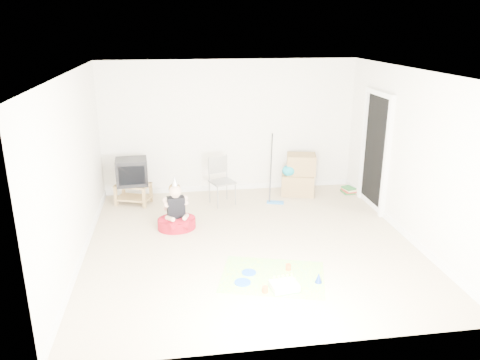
{
  "coord_description": "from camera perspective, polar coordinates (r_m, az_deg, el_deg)",
  "views": [
    {
      "loc": [
        -1.1,
        -6.48,
        3.22
      ],
      "look_at": [
        -0.1,
        0.4,
        0.9
      ],
      "focal_mm": 35.0,
      "sensor_mm": 36.0,
      "label": 1
    }
  ],
  "objects": [
    {
      "name": "blue_plate_far",
      "position": [
        6.27,
        0.32,
        -12.36
      ],
      "size": [
        0.3,
        0.3,
        0.01
      ],
      "primitive_type": "cylinder",
      "rotation": [
        0.0,
        0.0,
        -0.58
      ],
      "color": "blue",
      "rests_on": "party_mat"
    },
    {
      "name": "crt_tv",
      "position": [
        8.86,
        -13.06,
        0.99
      ],
      "size": [
        0.6,
        0.51,
        0.49
      ],
      "primitive_type": "cube",
      "rotation": [
        0.0,
        0.0,
        0.07
      ],
      "color": "black",
      "rests_on": "tv_stand"
    },
    {
      "name": "orange_cup_far",
      "position": [
        6.05,
        3.07,
        -13.19
      ],
      "size": [
        0.1,
        0.1,
        0.08
      ],
      "primitive_type": "cylinder",
      "rotation": [
        0.0,
        0.0,
        -0.68
      ],
      "color": "#D44E17",
      "rests_on": "party_mat"
    },
    {
      "name": "seated_woman",
      "position": [
        7.81,
        -7.76,
        -4.51
      ],
      "size": [
        0.71,
        0.71,
        0.91
      ],
      "color": "maroon",
      "rests_on": "ground"
    },
    {
      "name": "blue_plate_near",
      "position": [
        6.49,
        1.1,
        -11.2
      ],
      "size": [
        0.27,
        0.27,
        0.01
      ],
      "primitive_type": "cylinder",
      "rotation": [
        0.0,
        0.0,
        -0.57
      ],
      "color": "blue",
      "rests_on": "party_mat"
    },
    {
      "name": "tv_stand",
      "position": [
        8.99,
        -12.87,
        -1.43
      ],
      "size": [
        0.72,
        0.58,
        0.39
      ],
      "color": "#A5824A",
      "rests_on": "ground"
    },
    {
      "name": "book_pile",
      "position": [
        9.65,
        13.1,
        -1.17
      ],
      "size": [
        0.26,
        0.3,
        0.13
      ],
      "color": "#22672B",
      "rests_on": "ground"
    },
    {
      "name": "birthday_cake",
      "position": [
        6.14,
        5.42,
        -12.8
      ],
      "size": [
        0.37,
        0.31,
        0.15
      ],
      "color": "silver",
      "rests_on": "party_mat"
    },
    {
      "name": "party_mat",
      "position": [
        6.43,
        4.0,
        -11.65
      ],
      "size": [
        1.58,
        1.32,
        0.01
      ],
      "primitive_type": "cube",
      "rotation": [
        0.0,
        0.0,
        -0.28
      ],
      "color": "#E7308B",
      "rests_on": "ground"
    },
    {
      "name": "blue_party_hat",
      "position": [
        6.32,
        9.56,
        -11.67
      ],
      "size": [
        0.1,
        0.1,
        0.14
      ],
      "primitive_type": "cone",
      "rotation": [
        0.0,
        0.0,
        -0.05
      ],
      "color": "#1A3FB9",
      "rests_on": "party_mat"
    },
    {
      "name": "orange_cup_near",
      "position": [
        6.57,
        5.91,
        -10.53
      ],
      "size": [
        0.1,
        0.1,
        0.08
      ],
      "primitive_type": "cylinder",
      "rotation": [
        0.0,
        0.0,
        -0.62
      ],
      "color": "#D44E17",
      "rests_on": "party_mat"
    },
    {
      "name": "doorway_recess",
      "position": [
        8.76,
        16.19,
        3.19
      ],
      "size": [
        0.02,
        0.9,
        2.05
      ],
      "primitive_type": "cube",
      "color": "black",
      "rests_on": "ground"
    },
    {
      "name": "folding_chair",
      "position": [
        8.7,
        -2.18,
        -0.22
      ],
      "size": [
        0.52,
        0.51,
        0.9
      ],
      "color": "gray",
      "rests_on": "ground"
    },
    {
      "name": "cardboard_boxes",
      "position": [
        9.31,
        7.17,
        0.57
      ],
      "size": [
        0.74,
        0.63,
        0.8
      ],
      "color": "olive",
      "rests_on": "ground"
    },
    {
      "name": "floor_mop",
      "position": [
        8.8,
        4.36,
        -1.26
      ],
      "size": [
        0.34,
        0.41,
        1.27
      ],
      "color": "blue",
      "rests_on": "ground"
    },
    {
      "name": "ground",
      "position": [
        7.32,
        1.24,
        -7.65
      ],
      "size": [
        5.0,
        5.0,
        0.0
      ],
      "primitive_type": "plane",
      "color": "#C7B38F",
      "rests_on": "ground"
    }
  ]
}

